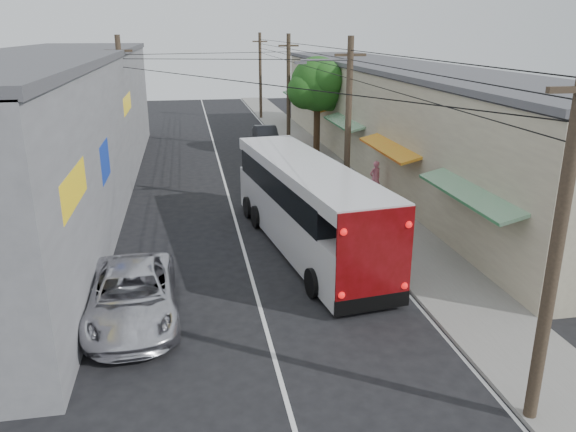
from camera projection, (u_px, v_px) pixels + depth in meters
name	position (u px, v px, depth m)	size (l,w,h in m)	color
ground	(283.00, 390.00, 13.47)	(120.00, 120.00, 0.00)	black
sidewalk	(334.00, 175.00, 33.22)	(3.00, 80.00, 0.12)	slate
building_right	(397.00, 116.00, 34.87)	(7.09, 40.00, 6.25)	#BCB495
building_left	(52.00, 127.00, 27.69)	(7.20, 36.00, 7.25)	gray
utility_poles	(277.00, 106.00, 31.67)	(11.80, 45.28, 8.00)	#473828
street_tree	(318.00, 86.00, 37.45)	(4.40, 4.00, 6.60)	#3F2B19
coach_bus	(305.00, 204.00, 21.82)	(4.04, 12.12, 3.43)	silver
jeepney	(132.00, 296.00, 16.55)	(2.58, 5.60, 1.56)	silver
parked_suv	(299.00, 178.00, 29.99)	(2.01, 4.96, 1.44)	#A2A3AB
parked_car_mid	(303.00, 166.00, 32.70)	(1.66, 4.13, 1.41)	#25252A
parked_car_far	(266.00, 136.00, 41.54)	(1.55, 4.46, 1.47)	#212227
pedestrian_near	(375.00, 178.00, 28.65)	(0.66, 0.43, 1.80)	pink
pedestrian_far	(347.00, 192.00, 26.73)	(0.72, 0.56, 1.49)	#8190BC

